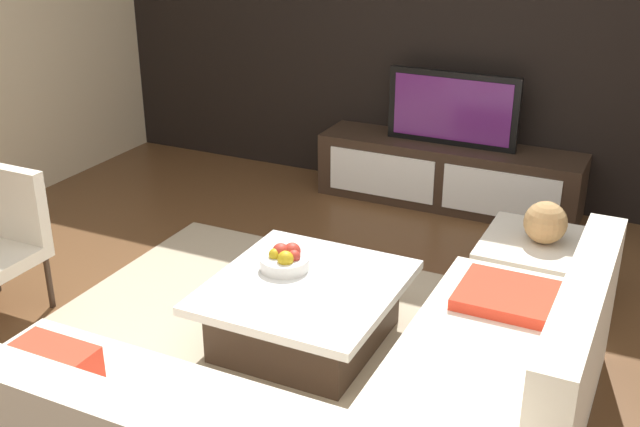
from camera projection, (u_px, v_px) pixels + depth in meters
ground_plane at (314, 356)px, 4.26m from camera, size 14.00×14.00×0.00m
feature_wall_back at (470, 21)px, 5.94m from camera, size 6.40×0.12×2.80m
area_rug at (298, 350)px, 4.29m from camera, size 3.01×2.40×0.01m
media_console at (448, 175)px, 6.14m from camera, size 2.05×0.49×0.50m
television at (452, 109)px, 5.93m from camera, size 1.02×0.06×0.57m
coffee_table at (306, 311)px, 4.30m from camera, size 0.98×1.06×0.38m
ottoman at (539, 272)px, 4.73m from camera, size 0.70×0.70×0.40m
fruit_bowl at (285, 259)px, 4.36m from camera, size 0.28×0.28×0.14m
decorative_ball at (546, 222)px, 4.60m from camera, size 0.26×0.26×0.26m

